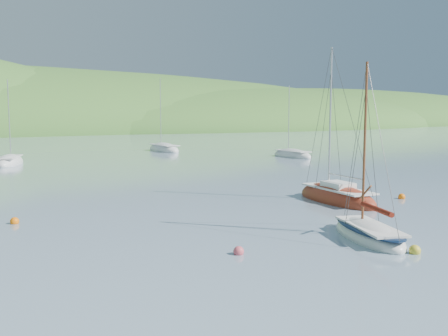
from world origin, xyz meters
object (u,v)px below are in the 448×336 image
daysailer_white (369,234)px  distant_sloop_b (164,150)px  distant_sloop_a (9,163)px  sloop_red (336,198)px  distant_sloop_d (292,156)px

daysailer_white → distant_sloop_b: bearing=96.3°
distant_sloop_a → distant_sloop_b: 25.46m
distant_sloop_b → daysailer_white: bearing=-104.7°
sloop_red → distant_sloop_a: sloop_red is taller
sloop_red → distant_sloop_b: (9.04, 47.00, -0.01)m
sloop_red → distant_sloop_b: distant_sloop_b is taller
daysailer_white → distant_sloop_d: bearing=76.7°
daysailer_white → distant_sloop_a: size_ratio=0.83×
daysailer_white → distant_sloop_a: (-8.92, 45.77, -0.03)m
sloop_red → distant_sloop_d: sloop_red is taller
daysailer_white → distant_sloop_d: (25.05, 36.22, -0.03)m
sloop_red → distant_sloop_b: size_ratio=0.90×
daysailer_white → distant_sloop_a: bearing=122.3°
distant_sloop_a → distant_sloop_d: size_ratio=1.02×
daysailer_white → distant_sloop_d: distant_sloop_d is taller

